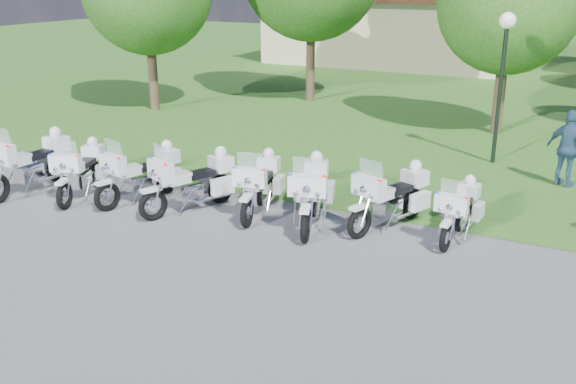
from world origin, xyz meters
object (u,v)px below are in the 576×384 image
at_px(motorcycle_3, 193,181).
at_px(motorcycle_7, 460,210).
at_px(motorcycle_6, 392,196).
at_px(lamp_post, 504,51).
at_px(motorcycle_2, 143,173).
at_px(motorcycle_0, 32,162).
at_px(motorcycle_5, 312,192).
at_px(motorcycle_1, 82,169).
at_px(motorcycle_4, 260,184).
at_px(bystander_c, 569,149).

height_order(motorcycle_3, motorcycle_7, motorcycle_3).
bearing_deg(motorcycle_6, lamp_post, -79.09).
bearing_deg(lamp_post, motorcycle_2, -133.78).
bearing_deg(motorcycle_0, motorcycle_5, -169.96).
height_order(motorcycle_2, lamp_post, lamp_post).
distance_m(motorcycle_1, motorcycle_4, 4.48).
xyz_separation_m(motorcycle_3, motorcycle_5, (2.75, 0.48, 0.02)).
bearing_deg(motorcycle_1, bystander_c, -168.75).
distance_m(motorcycle_5, bystander_c, 6.98).
bearing_deg(motorcycle_3, motorcycle_5, -147.48).
distance_m(motorcycle_2, motorcycle_5, 4.22).
bearing_deg(motorcycle_4, motorcycle_3, 9.74).
xyz_separation_m(motorcycle_7, lamp_post, (-0.39, 5.90, 2.55)).
distance_m(motorcycle_2, motorcycle_6, 5.87).
relative_size(motorcycle_0, motorcycle_1, 1.18).
height_order(motorcycle_2, motorcycle_5, motorcycle_5).
distance_m(motorcycle_1, motorcycle_5, 5.78).
xyz_separation_m(motorcycle_2, motorcycle_3, (1.45, -0.01, 0.02)).
bearing_deg(motorcycle_1, motorcycle_3, 168.37).
distance_m(motorcycle_0, motorcycle_7, 10.21).
relative_size(motorcycle_4, bystander_c, 1.19).
distance_m(motorcycle_5, motorcycle_6, 1.69).
bearing_deg(motorcycle_0, motorcycle_6, -167.69).
bearing_deg(motorcycle_6, motorcycle_0, 32.27).
height_order(motorcycle_6, bystander_c, bystander_c).
relative_size(motorcycle_4, motorcycle_5, 0.95).
relative_size(motorcycle_2, motorcycle_3, 1.01).
xyz_separation_m(motorcycle_0, motorcycle_1, (1.34, 0.29, -0.09)).
xyz_separation_m(lamp_post, bystander_c, (2.01, -1.37, -2.16)).
relative_size(motorcycle_2, motorcycle_4, 1.02).
bearing_deg(motorcycle_5, motorcycle_1, -9.57).
bearing_deg(motorcycle_2, motorcycle_1, 29.66).
bearing_deg(motorcycle_2, lamp_post, -119.42).
bearing_deg(motorcycle_3, lamp_post, -104.38).
relative_size(motorcycle_0, motorcycle_4, 1.13).
bearing_deg(motorcycle_5, motorcycle_3, -8.50).
distance_m(motorcycle_0, motorcycle_2, 2.95).
xyz_separation_m(motorcycle_1, motorcycle_4, (4.37, 1.00, 0.01)).
bearing_deg(motorcycle_5, motorcycle_0, -8.96).
relative_size(motorcycle_0, motorcycle_7, 1.26).
bearing_deg(lamp_post, motorcycle_3, -126.99).
relative_size(motorcycle_1, motorcycle_7, 1.07).
xyz_separation_m(motorcycle_4, bystander_c, (5.94, 5.13, 0.31)).
bearing_deg(motorcycle_7, motorcycle_3, 14.33).
distance_m(motorcycle_0, motorcycle_6, 8.81).
height_order(motorcycle_7, bystander_c, bystander_c).
bearing_deg(motorcycle_4, motorcycle_6, 176.62).
height_order(motorcycle_7, lamp_post, lamp_post).
bearing_deg(motorcycle_4, motorcycle_0, -0.46).
bearing_deg(lamp_post, motorcycle_5, -111.42).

